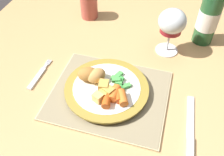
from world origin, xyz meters
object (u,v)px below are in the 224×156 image
object	(u,v)px
dining_table	(131,72)
wine_glass	(172,23)
fork	(38,76)
bottle	(210,13)
table_knife	(190,133)
drinking_cup	(89,5)
dinner_plate	(107,89)

from	to	relation	value
dining_table	wine_glass	distance (m)	0.23
fork	bottle	distance (m)	0.57
table_knife	drinking_cup	bearing A→B (deg)	134.11
wine_glass	drinking_cup	bearing A→B (deg)	158.69
dining_table	dinner_plate	distance (m)	0.22
dinner_plate	wine_glass	distance (m)	0.29
dinner_plate	fork	bearing A→B (deg)	178.80
fork	wine_glass	xyz separation A→B (m)	(0.36, 0.23, 0.10)
dining_table	drinking_cup	size ratio (longest dim) A/B	12.22
drinking_cup	fork	bearing A→B (deg)	-96.27
fork	bottle	bearing A→B (deg)	34.34
table_knife	drinking_cup	world-z (taller)	drinking_cup
fork	wine_glass	bearing A→B (deg)	32.82
table_knife	drinking_cup	size ratio (longest dim) A/B	2.20
dinner_plate	drinking_cup	bearing A→B (deg)	116.48
fork	bottle	world-z (taller)	bottle
fork	wine_glass	size ratio (longest dim) A/B	0.85
dining_table	bottle	size ratio (longest dim) A/B	3.76
bottle	drinking_cup	xyz separation A→B (m)	(-0.43, 0.03, -0.06)
fork	drinking_cup	world-z (taller)	drinking_cup
wine_glass	fork	bearing A→B (deg)	-147.18
table_knife	wine_glass	distance (m)	0.34
dinner_plate	table_knife	bearing A→B (deg)	-16.62
table_knife	drinking_cup	xyz separation A→B (m)	(-0.42, 0.43, 0.05)
wine_glass	bottle	xyz separation A→B (m)	(0.11, 0.09, 0.00)
dining_table	drinking_cup	world-z (taller)	drinking_cup
bottle	table_knife	bearing A→B (deg)	-91.74
table_knife	bottle	xyz separation A→B (m)	(0.01, 0.39, 0.11)
wine_glass	bottle	distance (m)	0.14
dining_table	table_knife	size ratio (longest dim) A/B	5.55
fork	drinking_cup	xyz separation A→B (m)	(0.04, 0.35, 0.05)
drinking_cup	bottle	bearing A→B (deg)	-4.63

